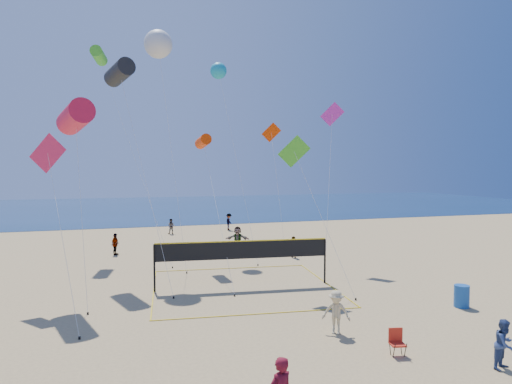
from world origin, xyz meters
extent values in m
cube|color=#102C4D|center=(0.00, 62.00, 0.01)|extent=(140.00, 50.00, 0.03)
imported|color=navy|center=(6.35, -0.86, 0.77)|extent=(0.91, 0.81, 1.54)
imported|color=#C6B484|center=(2.77, 3.38, 0.81)|extent=(1.21, 1.06, 1.63)
imported|color=gray|center=(-5.15, 22.00, 0.78)|extent=(0.76, 0.98, 1.55)
imported|color=gray|center=(3.47, 20.45, 0.95)|extent=(1.84, 1.23, 1.90)
imported|color=gray|center=(6.66, 17.36, 0.74)|extent=(0.59, 0.65, 1.49)
imported|color=gray|center=(-0.12, 31.14, 0.72)|extent=(0.85, 0.77, 1.45)
imported|color=gray|center=(5.71, 32.26, 0.84)|extent=(1.07, 1.25, 1.67)
cube|color=red|center=(3.76, 0.92, 0.39)|extent=(0.55, 0.52, 0.05)
cube|color=red|center=(3.80, 1.11, 0.65)|extent=(0.47, 0.14, 0.47)
cylinder|color=black|center=(3.54, 0.80, 0.22)|extent=(0.07, 0.24, 0.61)
cylinder|color=black|center=(3.61, 1.13, 0.22)|extent=(0.07, 0.24, 0.61)
cylinder|color=black|center=(3.91, 0.72, 0.22)|extent=(0.07, 0.24, 0.61)
cylinder|color=black|center=(3.98, 1.05, 0.22)|extent=(0.07, 0.24, 0.61)
cylinder|color=#174C9A|center=(9.63, 4.68, 0.49)|extent=(0.77, 0.77, 0.98)
cylinder|color=black|center=(-3.26, 11.29, 1.20)|extent=(0.10, 0.10, 2.39)
cylinder|color=black|center=(5.66, 10.35, 1.20)|extent=(0.10, 0.10, 2.39)
cube|color=black|center=(1.20, 10.82, 1.94)|extent=(8.92, 0.96, 0.90)
cube|color=yellow|center=(1.20, 10.82, 2.42)|extent=(8.92, 0.97, 0.06)
cube|color=yellow|center=(0.73, 6.36, 0.01)|extent=(9.12, 1.01, 0.02)
cube|color=yellow|center=(1.67, 15.28, 0.01)|extent=(9.12, 1.01, 0.02)
cylinder|color=red|center=(-6.86, 12.05, 8.66)|extent=(2.04, 3.15, 1.59)
cylinder|color=silver|center=(-6.56, 10.26, 4.36)|extent=(0.62, 3.59, 8.62)
cylinder|color=black|center=(-6.26, 8.47, 0.05)|extent=(0.08, 0.08, 0.10)
cylinder|color=black|center=(-4.73, 16.86, 11.88)|extent=(1.86, 2.80, 1.42)
cylinder|color=silver|center=(-3.61, 13.32, 5.97)|extent=(2.25, 7.09, 11.84)
cylinder|color=black|center=(-2.50, 9.79, 0.05)|extent=(0.08, 0.08, 0.10)
cylinder|color=#DE3702|center=(0.40, 17.47, 7.92)|extent=(0.83, 1.75, 0.93)
cylinder|color=silver|center=(0.38, 13.38, 3.98)|extent=(0.04, 8.18, 7.88)
cylinder|color=black|center=(0.37, 9.30, 0.05)|extent=(0.08, 0.08, 0.10)
cube|color=#CF214F|center=(-8.12, 11.94, 6.90)|extent=(1.75, 0.88, 1.92)
cylinder|color=silver|center=(-7.25, 8.76, 3.48)|extent=(1.75, 6.37, 6.86)
cylinder|color=black|center=(-6.38, 5.58, 0.05)|extent=(0.08, 0.08, 0.10)
cube|color=green|center=(3.75, 10.10, 7.05)|extent=(1.56, 0.72, 1.68)
cylinder|color=silver|center=(4.70, 8.55, 3.55)|extent=(1.91, 3.13, 7.01)
cylinder|color=black|center=(5.64, 6.99, 0.05)|extent=(0.08, 0.08, 0.10)
cube|color=#C729AA|center=(8.70, 15.72, 9.76)|extent=(1.42, 0.76, 1.58)
cylinder|color=silver|center=(7.29, 13.27, 4.90)|extent=(2.84, 4.90, 9.72)
cylinder|color=black|center=(5.88, 10.83, 0.05)|extent=(0.08, 0.08, 0.10)
sphere|color=silver|center=(-2.37, 17.61, 13.93)|extent=(2.34, 2.34, 1.76)
cylinder|color=silver|center=(-1.75, 16.20, 6.99)|extent=(1.27, 2.83, 13.88)
cylinder|color=black|center=(-1.12, 14.80, 0.05)|extent=(0.08, 0.08, 0.10)
sphere|color=#1795B3|center=(2.39, 21.81, 13.43)|extent=(1.47, 1.47, 1.22)
cylinder|color=silver|center=(2.96, 18.70, 6.74)|extent=(1.15, 6.23, 13.38)
cylinder|color=black|center=(3.53, 15.60, 0.05)|extent=(0.08, 0.08, 0.10)
cylinder|color=green|center=(-6.10, 24.66, 14.59)|extent=(1.25, 2.22, 1.15)
cylinder|color=silver|center=(-3.93, 20.57, 7.32)|extent=(4.36, 8.22, 14.55)
cylinder|color=black|center=(-1.76, 16.47, 0.05)|extent=(0.08, 0.08, 0.10)
cube|color=#DE3702|center=(7.16, 23.57, 9.11)|extent=(1.51, 0.63, 1.60)
cylinder|color=silver|center=(7.44, 22.75, 4.58)|extent=(0.57, 1.66, 9.07)
cylinder|color=black|center=(7.72, 21.93, 0.05)|extent=(0.08, 0.08, 0.10)
camera|label=1|loc=(-5.04, -11.77, 6.19)|focal=32.00mm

